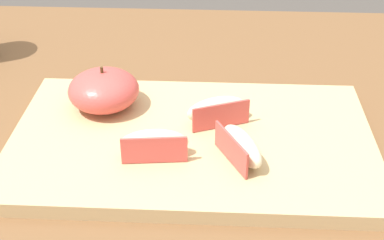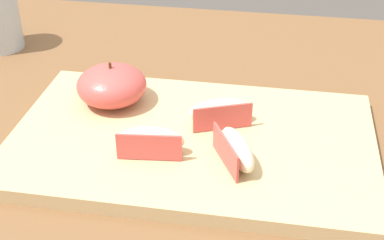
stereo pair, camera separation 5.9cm
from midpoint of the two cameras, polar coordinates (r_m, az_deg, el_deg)
name	(u,v)px [view 1 (the left image)]	position (r m, az deg, el deg)	size (l,w,h in m)	color
dining_table	(138,208)	(0.70, -7.98, -9.08)	(1.37, 0.81, 0.76)	brown
cutting_board	(192,142)	(0.61, -2.79, -2.33)	(0.40, 0.25, 0.02)	tan
apple_half_skin_up	(104,90)	(0.66, -11.64, 2.96)	(0.08, 0.08, 0.05)	#D14C47
apple_wedge_left	(154,144)	(0.57, -6.90, -2.53)	(0.07, 0.03, 0.03)	beige
apple_wedge_right	(217,110)	(0.62, -0.11, 0.93)	(0.07, 0.05, 0.03)	beige
apple_wedge_middle	(241,146)	(0.56, 2.06, -2.82)	(0.05, 0.07, 0.03)	beige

